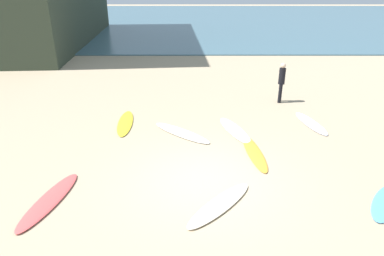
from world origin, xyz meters
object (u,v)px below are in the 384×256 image
object	(u,v)px
surfboard_4	(181,133)
surfboard_5	(254,153)
surfboard_0	(220,204)
surfboard_6	(125,123)
surfboard_1	(235,130)
beachgoer_near	(281,81)
surfboard_3	(311,123)
surfboard_2	(49,200)

from	to	relation	value
surfboard_4	surfboard_5	size ratio (longest dim) A/B	1.04
surfboard_0	surfboard_6	size ratio (longest dim) A/B	0.97
surfboard_0	surfboard_4	world-z (taller)	surfboard_0
surfboard_1	surfboard_6	world-z (taller)	surfboard_1
surfboard_4	surfboard_6	size ratio (longest dim) A/B	1.04
surfboard_4	beachgoer_near	size ratio (longest dim) A/B	1.47
surfboard_3	surfboard_5	world-z (taller)	surfboard_3
surfboard_2	surfboard_6	world-z (taller)	surfboard_2
surfboard_1	surfboard_4	bearing A→B (deg)	-11.42
surfboard_3	surfboard_6	size ratio (longest dim) A/B	0.91
surfboard_6	beachgoer_near	size ratio (longest dim) A/B	1.41
surfboard_4	surfboard_6	world-z (taller)	surfboard_4
surfboard_6	beachgoer_near	bearing A→B (deg)	16.73
surfboard_2	surfboard_6	bearing A→B (deg)	90.08
surfboard_0	surfboard_1	xyz separation A→B (m)	(0.87, 4.45, -0.00)
surfboard_5	surfboard_6	size ratio (longest dim) A/B	1.00
surfboard_1	surfboard_4	distance (m)	1.96
surfboard_4	surfboard_5	bearing A→B (deg)	99.27
surfboard_2	surfboard_4	size ratio (longest dim) A/B	0.98
surfboard_0	surfboard_2	world-z (taller)	surfboard_0
surfboard_1	surfboard_3	world-z (taller)	surfboard_1
surfboard_2	surfboard_5	world-z (taller)	surfboard_2
surfboard_4	surfboard_5	xyz separation A→B (m)	(2.38, -1.52, -0.00)
surfboard_0	surfboard_1	size ratio (longest dim) A/B	1.00
surfboard_3	surfboard_5	bearing A→B (deg)	-147.79
surfboard_5	beachgoer_near	bearing A→B (deg)	-116.70
surfboard_1	beachgoer_near	bearing A→B (deg)	-144.47
surfboard_1	surfboard_5	xyz separation A→B (m)	(0.43, -1.74, -0.01)
surfboard_0	beachgoer_near	xyz separation A→B (m)	(3.23, 7.59, 0.95)
surfboard_2	beachgoer_near	world-z (taller)	beachgoer_near
surfboard_0	beachgoer_near	size ratio (longest dim) A/B	1.36
surfboard_0	beachgoer_near	bearing A→B (deg)	-72.15
surfboard_6	surfboard_2	bearing A→B (deg)	-105.92
surfboard_2	surfboard_5	size ratio (longest dim) A/B	1.02
surfboard_5	surfboard_0	bearing A→B (deg)	59.06
surfboard_0	surfboard_3	bearing A→B (deg)	-86.28
surfboard_3	surfboard_4	bearing A→B (deg)	179.10
surfboard_5	surfboard_1	bearing A→B (deg)	-81.23
surfboard_2	beachgoer_near	xyz separation A→B (m)	(7.52, 7.42, 0.95)
surfboard_6	beachgoer_near	world-z (taller)	beachgoer_near
surfboard_5	beachgoer_near	world-z (taller)	beachgoer_near
surfboard_3	surfboard_2	bearing A→B (deg)	-159.69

